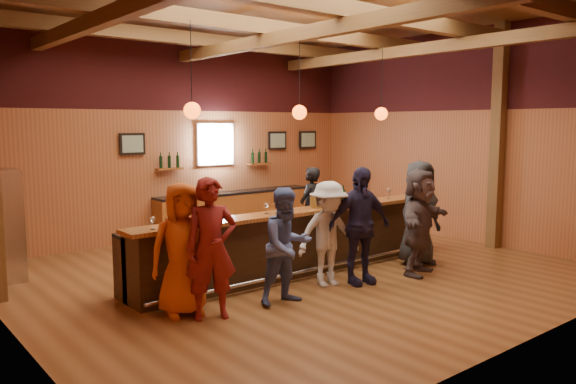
# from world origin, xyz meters

# --- Properties ---
(room) EXTENTS (9.04, 9.00, 4.52)m
(room) POSITION_xyz_m (0.00, 0.06, 3.21)
(room) COLOR brown
(room) RESTS_ON ground
(bar_counter) EXTENTS (6.30, 1.07, 1.11)m
(bar_counter) POSITION_xyz_m (0.02, 0.15, 0.52)
(bar_counter) COLOR black
(bar_counter) RESTS_ON ground
(back_bar_cabinet) EXTENTS (4.00, 0.52, 0.95)m
(back_bar_cabinet) POSITION_xyz_m (1.20, 3.72, 0.48)
(back_bar_cabinet) COLOR brown
(back_bar_cabinet) RESTS_ON ground
(window) EXTENTS (0.95, 0.09, 0.95)m
(window) POSITION_xyz_m (0.80, 3.95, 2.05)
(window) COLOR silver
(window) RESTS_ON room
(framed_pictures) EXTENTS (5.35, 0.05, 0.45)m
(framed_pictures) POSITION_xyz_m (1.67, 3.94, 2.10)
(framed_pictures) COLOR black
(framed_pictures) RESTS_ON room
(wine_shelves) EXTENTS (3.00, 0.18, 0.30)m
(wine_shelves) POSITION_xyz_m (0.80, 3.88, 1.62)
(wine_shelves) COLOR brown
(wine_shelves) RESTS_ON room
(pendant_lights) EXTENTS (4.24, 0.24, 1.37)m
(pendant_lights) POSITION_xyz_m (0.00, 0.00, 2.71)
(pendant_lights) COLOR black
(pendant_lights) RESTS_ON room
(customer_orange) EXTENTS (0.96, 0.74, 1.76)m
(customer_orange) POSITION_xyz_m (-2.55, -0.66, 0.88)
(customer_orange) COLOR #C84A12
(customer_orange) RESTS_ON ground
(customer_redvest) EXTENTS (0.78, 0.65, 1.84)m
(customer_redvest) POSITION_xyz_m (-2.33, -1.01, 0.92)
(customer_redvest) COLOR maroon
(customer_redvest) RESTS_ON ground
(customer_denim) EXTENTS (0.83, 0.67, 1.64)m
(customer_denim) POSITION_xyz_m (-1.19, -1.15, 0.82)
(customer_denim) COLOR #4E609C
(customer_denim) RESTS_ON ground
(customer_white) EXTENTS (1.17, 0.83, 1.64)m
(customer_white) POSITION_xyz_m (-0.15, -0.88, 0.82)
(customer_white) COLOR beige
(customer_white) RESTS_ON ground
(customer_navy) EXTENTS (1.16, 0.68, 1.85)m
(customer_navy) POSITION_xyz_m (0.31, -1.10, 0.93)
(customer_navy) COLOR #211D3A
(customer_navy) RESTS_ON ground
(customer_brown) EXTENTS (1.73, 1.05, 1.78)m
(customer_brown) POSITION_xyz_m (1.48, -1.35, 0.89)
(customer_brown) COLOR #504040
(customer_brown) RESTS_ON ground
(customer_dark) EXTENTS (0.93, 0.61, 1.87)m
(customer_dark) POSITION_xyz_m (2.01, -0.93, 0.93)
(customer_dark) COLOR #262729
(customer_dark) RESTS_ON ground
(bartender) EXTENTS (0.71, 0.60, 1.65)m
(bartender) POSITION_xyz_m (1.38, 1.29, 0.83)
(bartender) COLOR black
(bartender) RESTS_ON ground
(ice_bucket) EXTENTS (0.22, 0.22, 0.24)m
(ice_bucket) POSITION_xyz_m (0.24, -0.17, 1.23)
(ice_bucket) COLOR brown
(ice_bucket) RESTS_ON bar_counter
(bottle_a) EXTENTS (0.07, 0.07, 0.32)m
(bottle_a) POSITION_xyz_m (0.61, -0.06, 1.24)
(bottle_a) COLOR black
(bottle_a) RESTS_ON bar_counter
(bottle_b) EXTENTS (0.07, 0.07, 0.32)m
(bottle_b) POSITION_xyz_m (1.01, -0.02, 1.24)
(bottle_b) COLOR black
(bottle_b) RESTS_ON bar_counter
(glass_a) EXTENTS (0.08, 0.08, 0.17)m
(glass_a) POSITION_xyz_m (-2.77, -0.25, 1.23)
(glass_a) COLOR silver
(glass_a) RESTS_ON bar_counter
(glass_b) EXTENTS (0.09, 0.09, 0.20)m
(glass_b) POSITION_xyz_m (-2.00, -0.19, 1.25)
(glass_b) COLOR silver
(glass_b) RESTS_ON bar_counter
(glass_c) EXTENTS (0.09, 0.09, 0.20)m
(glass_c) POSITION_xyz_m (-1.74, -0.23, 1.25)
(glass_c) COLOR silver
(glass_c) RESTS_ON bar_counter
(glass_d) EXTENTS (0.08, 0.08, 0.17)m
(glass_d) POSITION_xyz_m (-0.80, -0.15, 1.23)
(glass_d) COLOR silver
(glass_d) RESTS_ON bar_counter
(glass_e) EXTENTS (0.09, 0.09, 0.19)m
(glass_e) POSITION_xyz_m (-0.64, -0.21, 1.25)
(glass_e) COLOR silver
(glass_e) RESTS_ON bar_counter
(glass_f) EXTENTS (0.09, 0.09, 0.20)m
(glass_f) POSITION_xyz_m (1.04, -0.24, 1.25)
(glass_f) COLOR silver
(glass_f) RESTS_ON bar_counter
(glass_g) EXTENTS (0.07, 0.07, 0.16)m
(glass_g) POSITION_xyz_m (1.31, -0.11, 1.23)
(glass_g) COLOR silver
(glass_g) RESTS_ON bar_counter
(glass_h) EXTENTS (0.09, 0.09, 0.20)m
(glass_h) POSITION_xyz_m (2.09, -0.16, 1.25)
(glass_h) COLOR silver
(glass_h) RESTS_ON bar_counter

